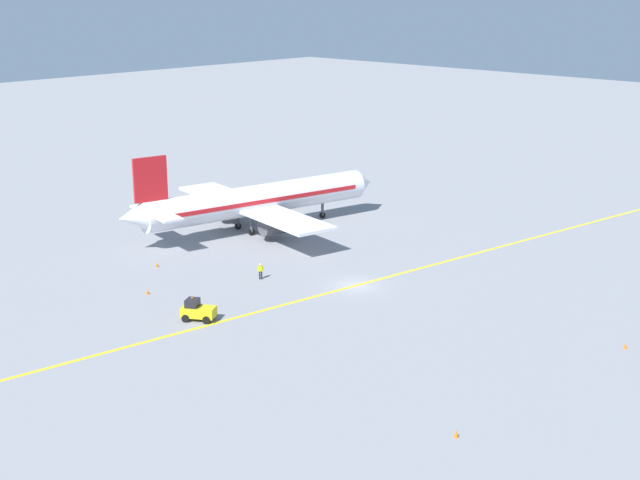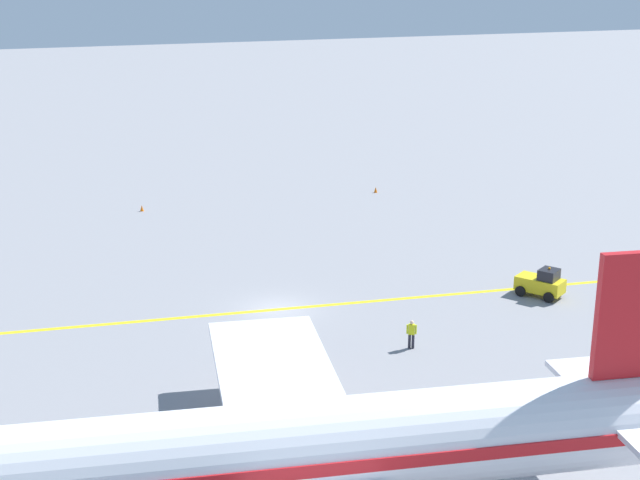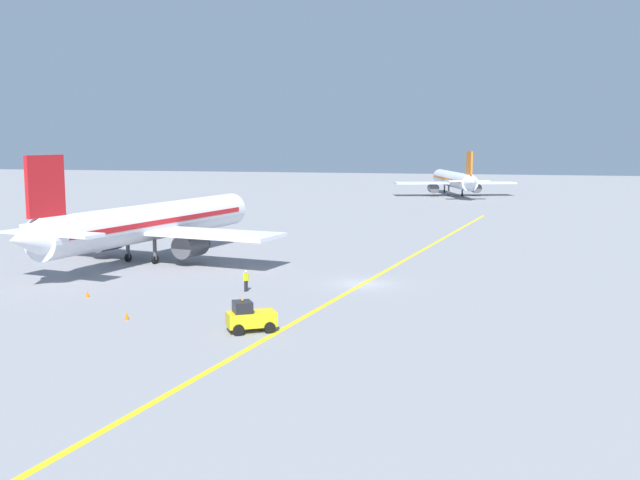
{
  "view_description": "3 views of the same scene",
  "coord_description": "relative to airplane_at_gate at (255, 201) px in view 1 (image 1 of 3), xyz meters",
  "views": [
    {
      "loc": [
        55.19,
        -63.43,
        29.14
      ],
      "look_at": [
        -2.87,
        -2.13,
        4.63
      ],
      "focal_mm": 50.0,
      "sensor_mm": 36.0,
      "label": 1
    },
    {
      "loc": [
        -49.44,
        16.62,
        20.61
      ],
      "look_at": [
        3.65,
        -4.35,
        3.03
      ],
      "focal_mm": 50.0,
      "sensor_mm": 36.0,
      "label": 2
    },
    {
      "loc": [
        10.67,
        -59.81,
        11.87
      ],
      "look_at": [
        -3.02,
        -2.56,
        3.91
      ],
      "focal_mm": 42.0,
      "sensor_mm": 36.0,
      "label": 3
    }
  ],
  "objects": [
    {
      "name": "ground_plane",
      "position": [
        22.43,
        -7.11,
        -3.71
      ],
      "size": [
        400.0,
        400.0,
        0.0
      ],
      "primitive_type": "plane",
      "color": "gray"
    },
    {
      "name": "apron_yellow_centreline",
      "position": [
        22.43,
        -7.11,
        -3.71
      ],
      "size": [
        17.48,
        118.84,
        0.01
      ],
      "primitive_type": "cube",
      "rotation": [
        0.0,
        0.0,
        -0.14
      ],
      "color": "yellow",
      "rests_on": "ground"
    },
    {
      "name": "airplane_at_gate",
      "position": [
        0.0,
        0.0,
        0.0
      ],
      "size": [
        28.48,
        35.38,
        10.6
      ],
      "color": "white",
      "rests_on": "ground"
    },
    {
      "name": "baggage_tug_white",
      "position": [
        18.33,
        -23.89,
        -2.81
      ],
      "size": [
        3.34,
        2.87,
        2.11
      ],
      "color": "gold",
      "rests_on": "ground"
    },
    {
      "name": "ground_crew_worker",
      "position": [
        14.05,
        -12.23,
        -2.8
      ],
      "size": [
        0.37,
        0.52,
        1.68
      ],
      "color": "#23232D",
      "rests_on": "ground"
    },
    {
      "name": "traffic_cone_near_nose",
      "position": [
        49.07,
        -3.68,
        -3.43
      ],
      "size": [
        0.32,
        0.32,
        0.55
      ],
      "primitive_type": "cone",
      "color": "orange",
      "rests_on": "ground"
    },
    {
      "name": "traffic_cone_mid_apron",
      "position": [
        3.07,
        -17.06,
        -3.43
      ],
      "size": [
        0.32,
        0.32,
        0.55
      ],
      "primitive_type": "cone",
      "color": "orange",
      "rests_on": "ground"
    },
    {
      "name": "traffic_cone_by_wingtip",
      "position": [
        47.61,
        -25.67,
        -3.43
      ],
      "size": [
        0.32,
        0.32,
        0.55
      ],
      "primitive_type": "cone",
      "color": "orange",
      "rests_on": "ground"
    },
    {
      "name": "traffic_cone_far_edge",
      "position": [
        9.4,
        -22.89,
        -3.43
      ],
      "size": [
        0.32,
        0.32,
        0.55
      ],
      "primitive_type": "cone",
      "color": "orange",
      "rests_on": "ground"
    }
  ]
}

